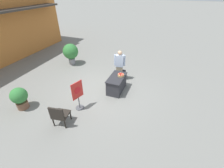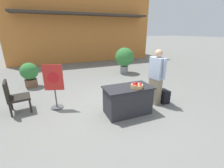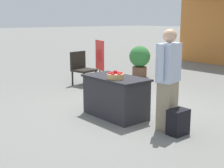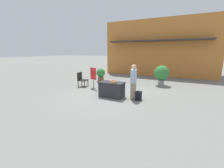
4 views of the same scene
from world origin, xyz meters
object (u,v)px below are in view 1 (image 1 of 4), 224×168
(poster_board, at_px, (78,95))
(potted_plant_far_left, at_px, (20,97))
(apple_basket, at_px, (121,75))
(person_visitor, at_px, (120,65))
(backpack, at_px, (122,74))
(potted_plant_near_left, at_px, (71,52))
(display_table, at_px, (117,84))
(patio_chair, at_px, (59,115))

(poster_board, bearing_deg, potted_plant_far_left, -141.66)
(apple_basket, bearing_deg, person_visitor, 22.73)
(apple_basket, xyz_separation_m, backpack, (1.22, 0.30, -0.63))
(backpack, relative_size, potted_plant_near_left, 0.30)
(apple_basket, height_order, backpack, apple_basket)
(apple_basket, distance_m, poster_board, 2.34)
(display_table, height_order, backpack, display_table)
(backpack, relative_size, patio_chair, 0.44)
(person_visitor, height_order, potted_plant_near_left, person_visitor)
(patio_chair, bearing_deg, poster_board, -17.50)
(poster_board, xyz_separation_m, patio_chair, (-1.06, 0.16, -0.19))
(potted_plant_far_left, bearing_deg, poster_board, -69.39)
(poster_board, bearing_deg, potted_plant_near_left, 145.35)
(person_visitor, height_order, potted_plant_far_left, person_visitor)
(display_table, distance_m, poster_board, 2.13)
(backpack, height_order, poster_board, poster_board)
(potted_plant_near_left, bearing_deg, backpack, -96.63)
(person_visitor, height_order, patio_chair, person_visitor)
(person_visitor, xyz_separation_m, patio_chair, (-3.97, 0.98, -0.35))
(display_table, height_order, patio_chair, patio_chair)
(display_table, bearing_deg, person_visitor, 11.87)
(backpack, height_order, patio_chair, patio_chair)
(backpack, bearing_deg, potted_plant_far_left, 141.85)
(apple_basket, xyz_separation_m, person_visitor, (0.91, 0.38, 0.03))
(potted_plant_far_left, bearing_deg, potted_plant_near_left, 6.30)
(backpack, distance_m, potted_plant_far_left, 5.22)
(poster_board, xyz_separation_m, potted_plant_far_left, (-0.87, 2.32, -0.14))
(backpack, bearing_deg, poster_board, 164.40)
(display_table, xyz_separation_m, potted_plant_near_left, (1.82, 3.86, 0.45))
(poster_board, bearing_deg, apple_basket, 76.83)
(potted_plant_far_left, bearing_deg, backpack, -38.15)
(backpack, relative_size, poster_board, 0.32)
(display_table, relative_size, apple_basket, 4.17)
(person_visitor, bearing_deg, display_table, -0.00)
(apple_basket, bearing_deg, backpack, 13.71)
(apple_basket, distance_m, person_visitor, 0.99)
(potted_plant_far_left, bearing_deg, patio_chair, -94.95)
(poster_board, distance_m, potted_plant_near_left, 4.62)
(person_visitor, bearing_deg, backpack, 152.88)
(potted_plant_near_left, bearing_deg, patio_chair, -150.60)
(display_table, height_order, apple_basket, apple_basket)
(person_visitor, relative_size, poster_board, 1.28)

